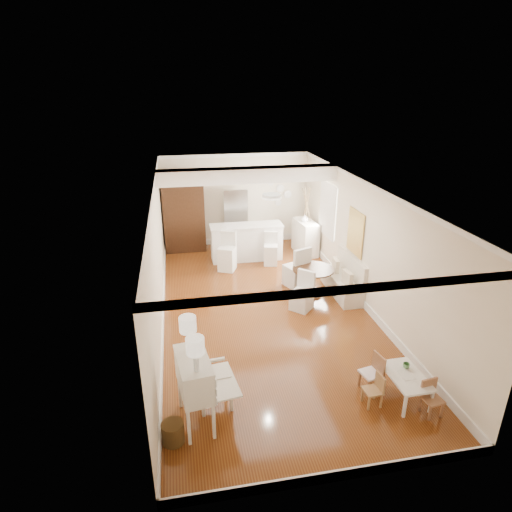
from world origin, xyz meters
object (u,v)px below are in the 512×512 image
object	(u,v)px
breakfast_counter	(246,242)
pantry_cabinet	(184,213)
bar_stool_right	(271,249)
gustavian_armchair	(214,379)
sideboard	(305,237)
secretary_bureau	(195,391)
slip_chair_near	(302,291)
kids_chair_b	(371,373)
kids_table	(405,386)
bar_stool_left	(227,252)
fridge	(247,218)
kids_chair_a	(373,390)
slip_chair_far	(296,266)
kids_chair_c	(433,399)
wicker_basket	(173,433)
dining_table	(313,281)

from	to	relation	value
breakfast_counter	pantry_cabinet	world-z (taller)	pantry_cabinet
bar_stool_right	gustavian_armchair	bearing A→B (deg)	-98.03
gustavian_armchair	sideboard	xyz separation A→B (m)	(3.29, 6.02, 0.00)
gustavian_armchair	sideboard	size ratio (longest dim) A/B	0.95
secretary_bureau	bar_stool_right	size ratio (longest dim) A/B	1.24
slip_chair_near	kids_chair_b	bearing A→B (deg)	-38.78
kids_table	bar_stool_left	world-z (taller)	bar_stool_left
kids_table	bar_stool_left	size ratio (longest dim) A/B	0.84
gustavian_armchair	pantry_cabinet	world-z (taller)	pantry_cabinet
secretary_bureau	fridge	distance (m)	7.54
kids_chair_b	fridge	size ratio (longest dim) A/B	0.36
kids_chair_a	pantry_cabinet	bearing A→B (deg)	-163.76
gustavian_armchair	slip_chair_far	distance (m)	4.60
bar_stool_left	sideboard	size ratio (longest dim) A/B	1.02
kids_chair_b	slip_chair_near	distance (m)	2.87
kids_table	kids_chair_c	world-z (taller)	kids_chair_c
breakfast_counter	slip_chair_near	bearing A→B (deg)	-77.06
kids_chair_a	pantry_cabinet	size ratio (longest dim) A/B	0.24
secretary_bureau	bar_stool_left	distance (m)	5.64
wicker_basket	sideboard	distance (m)	7.77
kids_chair_b	kids_table	bearing A→B (deg)	45.66
slip_chair_far	kids_chair_b	bearing A→B (deg)	70.13
gustavian_armchair	slip_chair_near	xyz separation A→B (m)	(2.22, 2.72, -0.05)
kids_table	kids_chair_a	xyz separation A→B (m)	(-0.58, -0.05, 0.06)
breakfast_counter	pantry_cabinet	xyz separation A→B (m)	(-1.70, 1.08, 0.63)
kids_chair_c	breakfast_counter	distance (m)	6.94
kids_chair_a	kids_chair_b	distance (m)	0.37
kids_chair_a	kids_chair_b	world-z (taller)	kids_chair_b
gustavian_armchair	bar_stool_left	xyz separation A→B (m)	(0.85, 5.18, 0.04)
slip_chair_far	bar_stool_left	bearing A→B (deg)	-60.72
breakfast_counter	slip_chair_far	bearing A→B (deg)	-64.66
breakfast_counter	dining_table	bearing A→B (deg)	-64.57
bar_stool_left	bar_stool_right	bearing A→B (deg)	31.43
kids_table	slip_chair_far	bearing A→B (deg)	97.80
kids_chair_b	bar_stool_right	xyz separation A→B (m)	(-0.48, 5.47, 0.13)
bar_stool_left	slip_chair_far	bearing A→B (deg)	-14.68
pantry_cabinet	secretary_bureau	bearing A→B (deg)	-90.79
breakfast_counter	kids_chair_b	bearing A→B (deg)	-79.86
gustavian_armchair	wicker_basket	distance (m)	0.99
kids_chair_a	pantry_cabinet	xyz separation A→B (m)	(-2.64, 7.43, 0.87)
dining_table	slip_chair_far	bearing A→B (deg)	115.75
kids_chair_b	secretary_bureau	bearing A→B (deg)	-96.84
kids_chair_a	pantry_cabinet	distance (m)	7.93
secretary_bureau	bar_stool_right	distance (m)	6.16
slip_chair_far	bar_stool_right	world-z (taller)	slip_chair_far
fridge	kids_chair_a	bearing A→B (deg)	-84.27
fridge	bar_stool_left	bearing A→B (deg)	-116.01
sideboard	dining_table	bearing A→B (deg)	-109.80
breakfast_counter	sideboard	distance (m)	1.80
kids_table	sideboard	world-z (taller)	sideboard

